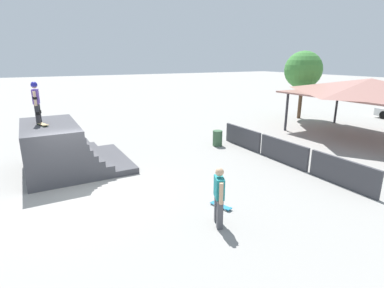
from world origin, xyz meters
TOP-DOWN VIEW (x-y plane):
  - ground_plane at (0.00, 0.00)m, footprint 160.00×160.00m
  - quarter_pipe_ramp at (-2.88, -0.24)m, footprint 4.12×4.13m
  - skater_on_deck at (-3.19, -0.92)m, footprint 0.74×0.29m
  - skateboard_on_deck at (-2.68, -0.82)m, footprint 0.85×0.43m
  - bystander_walking at (4.11, 3.12)m, footprint 0.69×0.40m
  - skateboard_on_ground at (3.30, 3.79)m, footprint 0.80×0.42m
  - barrier_fence at (1.04, 8.73)m, footprint 8.82×0.12m
  - pavilion_shelter at (0.15, 16.14)m, footprint 8.85×5.93m
  - tree_beside_pavilion at (-6.25, 17.80)m, footprint 2.86×2.86m
  - trash_bin at (-2.74, 7.63)m, footprint 0.52×0.52m

SIDE VIEW (x-z plane):
  - ground_plane at x=0.00m, z-range 0.00..0.00m
  - skateboard_on_ground at x=3.30m, z-range 0.01..0.10m
  - trash_bin at x=-2.74m, z-range 0.00..0.85m
  - barrier_fence at x=1.04m, z-range 0.00..1.05m
  - quarter_pipe_ramp at x=-2.88m, z-range -0.12..1.92m
  - bystander_walking at x=4.11m, z-range 0.10..1.85m
  - skateboard_on_deck at x=-2.68m, z-range 2.05..2.14m
  - pavilion_shelter at x=0.15m, z-range 1.24..4.78m
  - skater_on_deck at x=-3.19m, z-range 2.17..3.87m
  - tree_beside_pavilion at x=-6.25m, z-range 1.16..6.38m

